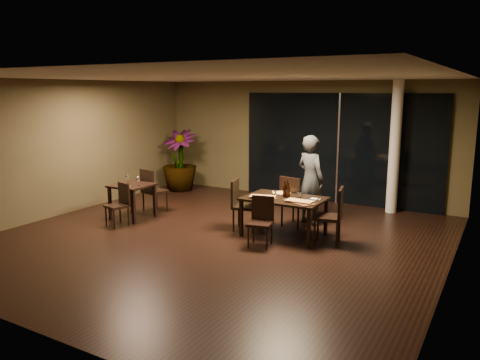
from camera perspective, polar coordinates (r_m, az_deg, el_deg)
name	(u,v)px	position (r m, az deg, el deg)	size (l,w,h in m)	color
ground	(218,238)	(8.94, -2.73, -7.13)	(8.00, 8.00, 0.00)	black
wall_back	(302,140)	(12.17, 7.60, 4.84)	(8.00, 0.10, 3.00)	#4A4227
wall_front	(17,208)	(5.70, -25.50, -3.05)	(8.00, 0.10, 3.00)	#4A4227
wall_left	(67,147)	(11.30, -20.39, 3.79)	(0.10, 8.00, 3.00)	#4A4227
wall_right	(458,182)	(7.28, 25.07, -0.18)	(0.10, 8.00, 3.00)	#4A4227
ceiling	(216,76)	(8.51, -2.92, 12.59)	(8.00, 8.00, 0.04)	silver
window_panel	(339,149)	(11.76, 11.92, 3.76)	(5.00, 0.06, 2.70)	black
column	(395,147)	(11.09, 18.34, 3.80)	(0.24, 0.24, 3.00)	white
main_table	(284,201)	(8.97, 5.39, -2.62)	(1.50, 1.00, 0.75)	black
side_table	(132,190)	(10.45, -13.00, -1.21)	(0.80, 0.80, 0.75)	black
chair_main_far	(293,199)	(9.56, 6.51, -2.33)	(0.58, 0.58, 1.06)	black
chair_main_near	(261,218)	(8.44, 2.61, -4.69)	(0.49, 0.49, 0.89)	black
chair_main_left	(241,202)	(9.34, 0.12, -2.71)	(0.57, 0.57, 1.02)	black
chair_main_right	(333,213)	(8.64, 11.26, -3.95)	(0.58, 0.58, 1.05)	black
chair_side_far	(152,188)	(10.86, -10.72, -0.99)	(0.55, 0.55, 1.01)	black
chair_side_near	(120,202)	(10.02, -14.43, -2.60)	(0.50, 0.50, 0.87)	black
diner	(311,180)	(9.82, 8.59, 0.02)	(0.63, 0.42, 1.87)	#2B2D2F
potted_plant	(179,160)	(13.11, -7.40, 2.39)	(0.92, 0.92, 1.69)	#1A4F1B
pizza_board_left	(263,197)	(8.91, 2.79, -2.14)	(0.54, 0.27, 0.01)	#482717
pizza_board_right	(299,202)	(8.61, 7.25, -2.69)	(0.62, 0.31, 0.01)	#422215
oblong_pizza_left	(263,197)	(8.91, 2.79, -2.04)	(0.47, 0.21, 0.02)	maroon
oblong_pizza_right	(299,201)	(8.60, 7.25, -2.58)	(0.48, 0.22, 0.02)	maroon
round_pizza	(282,193)	(9.31, 5.16, -1.61)	(0.33, 0.33, 0.01)	red
bottle_a	(285,189)	(8.98, 5.46, -1.12)	(0.07, 0.07, 0.31)	black
bottle_b	(288,190)	(8.90, 5.93, -1.27)	(0.07, 0.07, 0.30)	black
bottle_c	(287,188)	(8.99, 5.77, -1.01)	(0.07, 0.07, 0.34)	black
tumbler_left	(274,193)	(9.16, 4.22, -1.54)	(0.08, 0.08, 0.09)	white
tumbler_right	(299,195)	(8.97, 7.18, -1.86)	(0.08, 0.08, 0.10)	white
napkin_near	(310,201)	(8.71, 8.49, -2.57)	(0.18, 0.10, 0.01)	white
napkin_far	(315,199)	(8.89, 9.18, -2.30)	(0.18, 0.10, 0.01)	white
wine_glass_a	(128,179)	(10.54, -13.55, 0.11)	(0.09, 0.09, 0.20)	white
wine_glass_b	(138,181)	(10.28, -12.33, -0.15)	(0.08, 0.08, 0.18)	white
side_napkin	(125,186)	(10.22, -13.82, -0.75)	(0.18, 0.11, 0.01)	white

